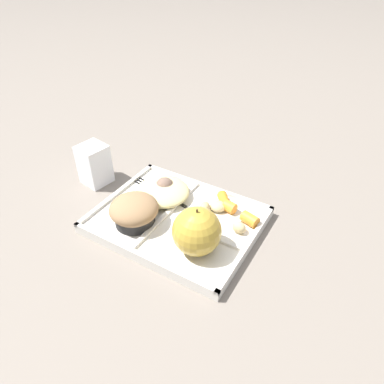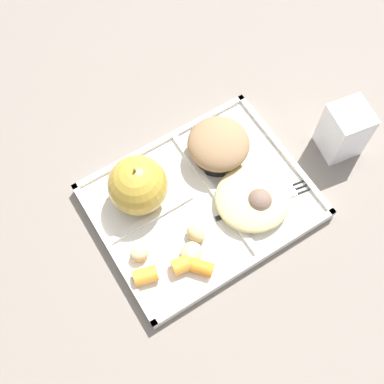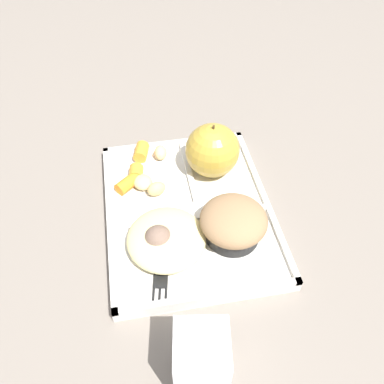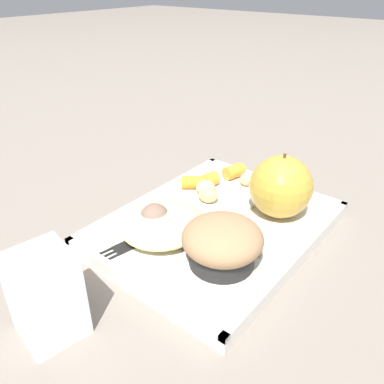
{
  "view_description": "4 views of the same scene",
  "coord_description": "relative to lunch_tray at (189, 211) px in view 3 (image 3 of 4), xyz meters",
  "views": [
    {
      "loc": [
        -0.29,
        0.43,
        0.48
      ],
      "look_at": [
        -0.01,
        -0.04,
        0.06
      ],
      "focal_mm": 33.21,
      "sensor_mm": 36.0,
      "label": 1
    },
    {
      "loc": [
        -0.17,
        -0.24,
        0.69
      ],
      "look_at": [
        -0.01,
        0.01,
        0.04
      ],
      "focal_mm": 46.51,
      "sensor_mm": 36.0,
      "label": 2
    },
    {
      "loc": [
        0.39,
        -0.07,
        0.48
      ],
      "look_at": [
        -0.01,
        0.01,
        0.04
      ],
      "focal_mm": 38.06,
      "sensor_mm": 36.0,
      "label": 3
    },
    {
      "loc": [
        0.36,
        0.25,
        0.31
      ],
      "look_at": [
        0.02,
        -0.03,
        0.06
      ],
      "focal_mm": 36.45,
      "sensor_mm": 36.0,
      "label": 4
    }
  ],
  "objects": [
    {
      "name": "potato_chunk_wedge",
      "position": [
        -0.12,
        -0.03,
        0.02
      ],
      "size": [
        0.03,
        0.03,
        0.02
      ],
      "primitive_type": "ellipsoid",
      "rotation": [
        0.0,
        0.0,
        2.95
      ],
      "color": "tan",
      "rests_on": "lunch_tray"
    },
    {
      "name": "meatball_side",
      "position": [
        0.06,
        -0.05,
        0.03
      ],
      "size": [
        0.04,
        0.04,
        0.04
      ],
      "primitive_type": "sphere",
      "color": "#755B4C",
      "rests_on": "lunch_tray"
    },
    {
      "name": "ground",
      "position": [
        0.0,
        -0.0,
        -0.01
      ],
      "size": [
        6.0,
        6.0,
        0.0
      ],
      "primitive_type": "plane",
      "color": "slate"
    },
    {
      "name": "egg_noodle_pile",
      "position": [
        0.06,
        -0.04,
        0.02
      ],
      "size": [
        0.11,
        0.11,
        0.03
      ],
      "primitive_type": "ellipsoid",
      "color": "#D6C684",
      "rests_on": "lunch_tray"
    },
    {
      "name": "meatball_back",
      "position": [
        0.06,
        -0.05,
        0.02
      ],
      "size": [
        0.03,
        0.03,
        0.03
      ],
      "primitive_type": "sphere",
      "color": "brown",
      "rests_on": "lunch_tray"
    },
    {
      "name": "lunch_tray",
      "position": [
        0.0,
        0.0,
        0.0
      ],
      "size": [
        0.31,
        0.24,
        0.02
      ],
      "color": "silver",
      "rests_on": "ground"
    },
    {
      "name": "carrot_slice_diagonal",
      "position": [
        -0.08,
        -0.07,
        0.02
      ],
      "size": [
        0.03,
        0.03,
        0.02
      ],
      "primitive_type": "cylinder",
      "rotation": [
        0.0,
        1.57,
        2.98
      ],
      "color": "orange",
      "rests_on": "lunch_tray"
    },
    {
      "name": "green_apple",
      "position": [
        -0.07,
        0.05,
        0.05
      ],
      "size": [
        0.09,
        0.09,
        0.09
      ],
      "color": "#B79333",
      "rests_on": "lunch_tray"
    },
    {
      "name": "bran_muffin",
      "position": [
        0.06,
        0.05,
        0.04
      ],
      "size": [
        0.09,
        0.09,
        0.06
      ],
      "color": "black",
      "rests_on": "lunch_tray"
    },
    {
      "name": "potato_chunk_corner",
      "position": [
        -0.04,
        -0.04,
        0.02
      ],
      "size": [
        0.03,
        0.04,
        0.02
      ],
      "primitive_type": "ellipsoid",
      "rotation": [
        0.0,
        0.0,
        1.92
      ],
      "color": "tan",
      "rests_on": "lunch_tray"
    },
    {
      "name": "milk_carton",
      "position": [
        0.24,
        -0.03,
        0.04
      ],
      "size": [
        0.07,
        0.07,
        0.09
      ],
      "primitive_type": "cube",
      "rotation": [
        0.0,
        0.0,
        -0.17
      ],
      "color": "white",
      "rests_on": "ground"
    },
    {
      "name": "carrot_slice_edge",
      "position": [
        -0.06,
        -0.09,
        0.02
      ],
      "size": [
        0.04,
        0.04,
        0.02
      ],
      "primitive_type": "cylinder",
      "rotation": [
        0.0,
        1.57,
        5.4
      ],
      "color": "orange",
      "rests_on": "lunch_tray"
    },
    {
      "name": "plastic_fork",
      "position": [
        0.09,
        -0.05,
        0.01
      ],
      "size": [
        0.15,
        0.04,
        0.0
      ],
      "color": "black",
      "rests_on": "lunch_tray"
    },
    {
      "name": "carrot_slice_near_corner",
      "position": [
        -0.13,
        -0.06,
        0.02
      ],
      "size": [
        0.04,
        0.03,
        0.02
      ],
      "primitive_type": "cylinder",
      "rotation": [
        0.0,
        1.57,
        2.87
      ],
      "color": "orange",
      "rests_on": "lunch_tray"
    },
    {
      "name": "potato_chunk_large",
      "position": [
        -0.06,
        -0.06,
        0.02
      ],
      "size": [
        0.04,
        0.04,
        0.02
      ],
      "primitive_type": "ellipsoid",
      "rotation": [
        0.0,
        0.0,
        0.52
      ],
      "color": "tan",
      "rests_on": "lunch_tray"
    }
  ]
}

